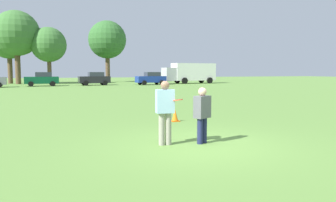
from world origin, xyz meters
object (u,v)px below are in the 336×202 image
frisbee (178,100)px  box_truck (190,72)px  player_thrower (165,109)px  parked_car_near_right (95,79)px  parked_car_mid_right (42,79)px  player_defender (202,112)px  traffic_cone (175,115)px  parked_car_far_right (151,78)px

frisbee → box_truck: size_ratio=0.03×
frisbee → box_truck: (18.89, 39.87, 0.56)m
player_thrower → frisbee: 0.41m
parked_car_near_right → box_truck: (15.19, 1.39, 0.83)m
frisbee → parked_car_mid_right: size_ratio=0.06×
parked_car_mid_right → player_defender: bearing=-84.3°
player_thrower → box_truck: size_ratio=0.20×
parked_car_mid_right → parked_car_near_right: bearing=2.6°
frisbee → traffic_cone: size_ratio=0.57×
player_thrower → parked_car_near_right: parked_car_near_right is taller
parked_car_near_right → box_truck: bearing=5.2°
player_defender → box_truck: box_truck is taller
player_defender → traffic_cone: (0.81, 3.87, -0.61)m
player_thrower → traffic_cone: (1.80, 3.68, -0.72)m
parked_car_far_right → box_truck: size_ratio=0.50×
traffic_cone → parked_car_far_right: parked_car_far_right is taller
traffic_cone → box_truck: 40.04m
frisbee → traffic_cone: bearing=68.6°
parked_car_near_right → traffic_cone: bearing=-93.6°
player_defender → traffic_cone: size_ratio=3.13×
player_thrower → frisbee: size_ratio=6.15×
player_thrower → player_defender: player_thrower is taller
player_thrower → parked_car_far_right: bearing=72.3°
player_defender → parked_car_near_right: (3.01, 38.52, 0.09)m
player_defender → parked_car_mid_right: (-3.82, 38.21, 0.09)m
player_thrower → parked_car_far_right: size_ratio=0.40×
box_truck → frisbee: bearing=-115.4°
traffic_cone → box_truck: (17.39, 36.04, 1.52)m
traffic_cone → parked_car_far_right: 34.88m
player_defender → parked_car_mid_right: parked_car_mid_right is taller
player_defender → box_truck: bearing=65.5°
player_defender → parked_car_near_right: bearing=85.5°
parked_car_mid_right → parked_car_near_right: same height
parked_car_near_right → player_thrower: bearing=-96.0°
player_thrower → player_defender: bearing=-10.7°
player_thrower → box_truck: bearing=64.2°
parked_car_near_right → parked_car_far_right: same height
parked_car_mid_right → box_truck: 22.10m
traffic_cone → parked_car_far_right: bearing=73.3°
player_thrower → parked_car_mid_right: bearing=94.3°
player_thrower → box_truck: box_truck is taller
parked_car_mid_right → traffic_cone: bearing=-82.3°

